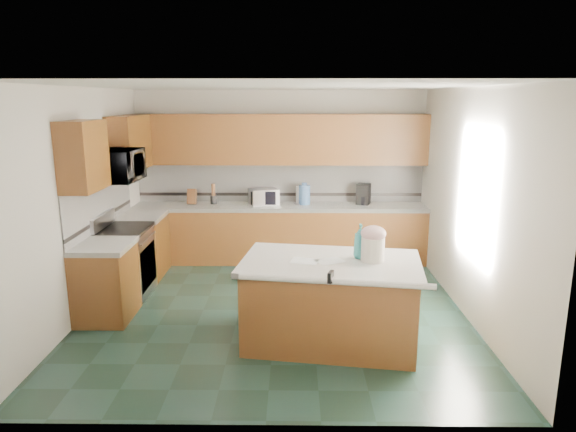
{
  "coord_description": "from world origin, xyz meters",
  "views": [
    {
      "loc": [
        0.22,
        -5.94,
        2.57
      ],
      "look_at": [
        0.15,
        0.35,
        1.12
      ],
      "focal_mm": 32.0,
      "sensor_mm": 36.0,
      "label": 1
    }
  ],
  "objects_px": {
    "island_base": "(330,304)",
    "island_top": "(331,263)",
    "toaster_oven": "(264,197)",
    "coffee_maker": "(363,194)",
    "treat_jar": "(373,249)",
    "soap_bottle_island": "(360,241)",
    "knife_block": "(192,197)"
  },
  "relations": [
    {
      "from": "island_top",
      "to": "treat_jar",
      "type": "xyz_separation_m",
      "value": [
        0.43,
        0.0,
        0.16
      ]
    },
    {
      "from": "island_top",
      "to": "treat_jar",
      "type": "height_order",
      "value": "treat_jar"
    },
    {
      "from": "island_base",
      "to": "island_top",
      "type": "relative_size",
      "value": 0.95
    },
    {
      "from": "soap_bottle_island",
      "to": "coffee_maker",
      "type": "xyz_separation_m",
      "value": [
        0.41,
        2.83,
        -0.02
      ]
    },
    {
      "from": "island_top",
      "to": "knife_block",
      "type": "distance_m",
      "value": 3.53
    },
    {
      "from": "treat_jar",
      "to": "coffee_maker",
      "type": "relative_size",
      "value": 0.77
    },
    {
      "from": "toaster_oven",
      "to": "coffee_maker",
      "type": "distance_m",
      "value": 1.59
    },
    {
      "from": "toaster_oven",
      "to": "treat_jar",
      "type": "bearing_deg",
      "value": -85.86
    },
    {
      "from": "coffee_maker",
      "to": "island_base",
      "type": "bearing_deg",
      "value": -83.15
    },
    {
      "from": "island_top",
      "to": "treat_jar",
      "type": "relative_size",
      "value": 7.32
    },
    {
      "from": "island_base",
      "to": "toaster_oven",
      "type": "relative_size",
      "value": 4.04
    },
    {
      "from": "island_base",
      "to": "coffee_maker",
      "type": "relative_size",
      "value": 5.31
    },
    {
      "from": "coffee_maker",
      "to": "treat_jar",
      "type": "bearing_deg",
      "value": -74.95
    },
    {
      "from": "treat_jar",
      "to": "coffee_maker",
      "type": "distance_m",
      "value": 2.94
    },
    {
      "from": "island_top",
      "to": "toaster_oven",
      "type": "distance_m",
      "value": 3.02
    },
    {
      "from": "knife_block",
      "to": "coffee_maker",
      "type": "xyz_separation_m",
      "value": [
        2.73,
        0.03,
        0.04
      ]
    },
    {
      "from": "island_top",
      "to": "soap_bottle_island",
      "type": "bearing_deg",
      "value": 25.19
    },
    {
      "from": "island_top",
      "to": "coffee_maker",
      "type": "relative_size",
      "value": 5.61
    },
    {
      "from": "island_base",
      "to": "coffee_maker",
      "type": "xyz_separation_m",
      "value": [
        0.72,
        2.92,
        0.65
      ]
    },
    {
      "from": "coffee_maker",
      "to": "toaster_oven",
      "type": "bearing_deg",
      "value": -158.23
    },
    {
      "from": "island_top",
      "to": "knife_block",
      "type": "xyz_separation_m",
      "value": [
        -2.01,
        2.89,
        0.15
      ]
    },
    {
      "from": "island_top",
      "to": "soap_bottle_island",
      "type": "xyz_separation_m",
      "value": [
        0.31,
        0.09,
        0.21
      ]
    },
    {
      "from": "toaster_oven",
      "to": "coffee_maker",
      "type": "bearing_deg",
      "value": -18.94
    },
    {
      "from": "toaster_oven",
      "to": "coffee_maker",
      "type": "xyz_separation_m",
      "value": [
        1.58,
        0.03,
        0.04
      ]
    },
    {
      "from": "soap_bottle_island",
      "to": "toaster_oven",
      "type": "distance_m",
      "value": 3.04
    },
    {
      "from": "toaster_oven",
      "to": "coffee_maker",
      "type": "relative_size",
      "value": 1.31
    },
    {
      "from": "soap_bottle_island",
      "to": "island_top",
      "type": "bearing_deg",
      "value": -165.39
    },
    {
      "from": "island_base",
      "to": "island_top",
      "type": "distance_m",
      "value": 0.46
    },
    {
      "from": "island_top",
      "to": "treat_jar",
      "type": "bearing_deg",
      "value": 8.45
    },
    {
      "from": "island_top",
      "to": "soap_bottle_island",
      "type": "height_order",
      "value": "soap_bottle_island"
    },
    {
      "from": "soap_bottle_island",
      "to": "toaster_oven",
      "type": "relative_size",
      "value": 0.85
    },
    {
      "from": "island_base",
      "to": "toaster_oven",
      "type": "height_order",
      "value": "toaster_oven"
    }
  ]
}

